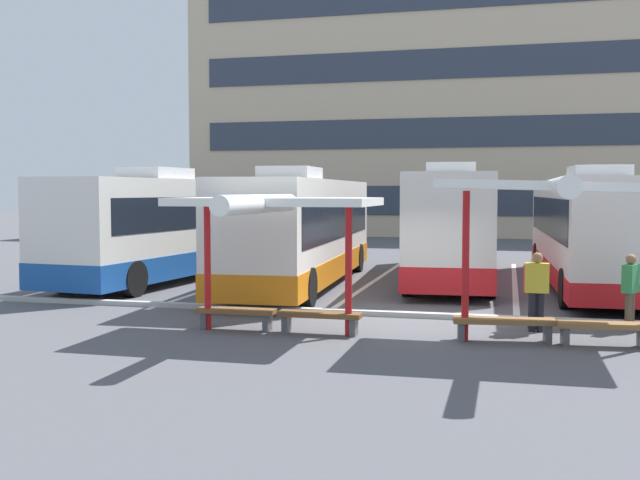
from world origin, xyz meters
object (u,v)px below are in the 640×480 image
waiting_shelter_0 (272,205)px  coach_bus_2 (452,226)px  bench_2 (504,324)px  bench_0 (236,314)px  bench_1 (320,318)px  waiting_passenger_2 (535,287)px  coach_bus_3 (589,231)px  waiting_passenger_1 (537,286)px  waiting_shelter_1 (557,190)px  bench_3 (603,329)px  coach_bus_0 (182,227)px  coach_bus_1 (302,231)px  waiting_passenger_0 (630,287)px

waiting_shelter_0 → coach_bus_2: bearing=75.6°
bench_2 → coach_bus_2: bearing=99.8°
bench_0 → bench_2: 5.43m
bench_1 → waiting_passenger_2: bearing=21.8°
coach_bus_3 → waiting_passenger_1: size_ratio=7.56×
waiting_shelter_1 → bench_3: bearing=17.9°
coach_bus_3 → bench_0: (-7.84, -9.23, -1.36)m
coach_bus_2 → coach_bus_3: (4.18, -1.18, -0.06)m
coach_bus_0 → coach_bus_3: coach_bus_0 is taller
coach_bus_0 → bench_2: 13.64m
coach_bus_3 → waiting_passenger_2: 7.80m
coach_bus_0 → coach_bus_1: (4.49, -1.15, -0.02)m
waiting_shelter_0 → bench_2: waiting_shelter_0 is taller
coach_bus_0 → waiting_passenger_0: 14.72m
coach_bus_0 → coach_bus_2: size_ratio=1.04×
coach_bus_0 → bench_0: size_ratio=7.66×
coach_bus_1 → bench_2: size_ratio=5.99×
coach_bus_0 → bench_0: (5.15, -8.63, -1.35)m
bench_3 → bench_2: bearing=179.2°
coach_bus_3 → bench_0: size_ratio=7.48×
coach_bus_3 → coach_bus_0: bearing=-177.4°
bench_2 → coach_bus_0: bearing=141.2°
coach_bus_3 → waiting_passenger_2: coach_bus_3 is taller
waiting_passenger_0 → waiting_passenger_1: size_ratio=0.97×
waiting_passenger_2 → coach_bus_0: bearing=148.2°
coach_bus_2 → waiting_passenger_1: bearing=-75.1°
waiting_passenger_1 → coach_bus_0: bearing=146.9°
waiting_shelter_0 → bench_3: 6.74m
waiting_passenger_2 → coach_bus_3: bearing=76.7°
waiting_passenger_0 → waiting_passenger_2: bearing=-171.0°
waiting_passenger_1 → bench_1: bearing=-162.6°
coach_bus_2 → waiting_shelter_1: (2.67, -10.59, 1.15)m
coach_bus_0 → coach_bus_3: bearing=2.6°
bench_2 → coach_bus_3: bearing=75.2°
coach_bus_3 → bench_1: size_ratio=7.28×
waiting_passenger_1 → coach_bus_1: bearing=137.5°
coach_bus_3 → bench_1: bearing=-123.1°
bench_0 → bench_3: bearing=0.8°
waiting_shelter_0 → waiting_passenger_0: (7.06, 2.30, -1.70)m
bench_1 → coach_bus_3: bearing=56.9°
bench_2 → waiting_shelter_1: bearing=-19.3°
bench_2 → bench_3: (1.80, -0.02, -0.01)m
coach_bus_2 → bench_0: 11.12m
waiting_passenger_1 → waiting_passenger_0: bearing=19.3°
bench_0 → waiting_passenger_2: bearing=15.5°
waiting_shelter_0 → waiting_passenger_0: waiting_shelter_0 is taller
coach_bus_3 → bench_0: bearing=-130.3°
bench_0 → waiting_passenger_2: size_ratio=1.06×
bench_0 → coach_bus_1: bearing=95.1°
bench_1 → waiting_shelter_1: bearing=-2.2°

